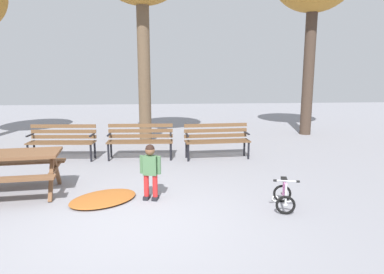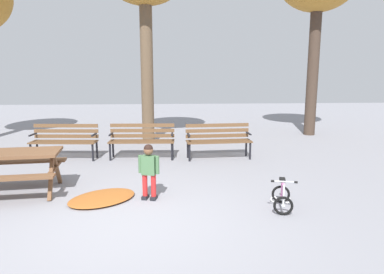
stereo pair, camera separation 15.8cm
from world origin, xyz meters
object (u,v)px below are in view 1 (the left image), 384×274
Objects in this scene: park_bench_far_left at (62,139)px; park_bench_left at (140,138)px; kids_bicycle at (284,196)px; park_bench_right at (217,138)px; child_standing at (150,168)px; picnic_table at (6,163)px.

park_bench_left is at bearing -1.62° from park_bench_far_left.
park_bench_left is 4.27m from kids_bicycle.
park_bench_right is at bearing -3.40° from park_bench_left.
park_bench_far_left is 1.00× the size of park_bench_right.
park_bench_far_left is at bearing 126.82° from child_standing.
park_bench_right is 3.43m from kids_bicycle.
park_bench_far_left and park_bench_right have the same top height.
picnic_table is at bearing -96.21° from park_bench_far_left.
picnic_table is 4.75m from kids_bicycle.
child_standing is 2.23m from kids_bicycle.
park_bench_right is 1.69× the size of child_standing.
kids_bicycle is at bearing -39.05° from park_bench_far_left.
child_standing is (2.23, -2.98, 0.05)m from park_bench_far_left.
park_bench_right is at bearing 30.48° from picnic_table.
picnic_table is 1.19× the size of park_bench_right.
picnic_table is 3.15× the size of kids_bicycle.
park_bench_left is 0.99× the size of park_bench_right.
park_bench_right is (1.89, -0.11, 0.00)m from park_bench_left.
park_bench_left is at bearing 125.25° from kids_bicycle.
park_bench_far_left is 3.73m from child_standing.
park_bench_left is at bearing 49.03° from picnic_table.
park_bench_left is 2.95m from child_standing.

